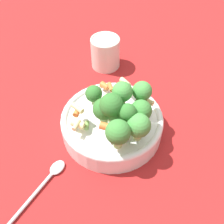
% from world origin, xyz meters
% --- Properties ---
extents(ground_plane, '(3.00, 3.00, 0.00)m').
position_xyz_m(ground_plane, '(0.00, 0.00, 0.00)').
color(ground_plane, maroon).
extents(bowl, '(0.22, 0.22, 0.05)m').
position_xyz_m(bowl, '(0.00, 0.00, 0.03)').
color(bowl, white).
rests_on(bowl, ground_plane).
extents(pasta_salad, '(0.18, 0.18, 0.09)m').
position_xyz_m(pasta_salad, '(-0.01, -0.03, 0.10)').
color(pasta_salad, '#8CB766').
rests_on(pasta_salad, bowl).
extents(cup, '(0.08, 0.08, 0.09)m').
position_xyz_m(cup, '(0.18, 0.16, 0.05)').
color(cup, silver).
rests_on(cup, ground_plane).
extents(spoon, '(0.17, 0.03, 0.01)m').
position_xyz_m(spoon, '(-0.18, 0.02, 0.00)').
color(spoon, silver).
rests_on(spoon, ground_plane).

